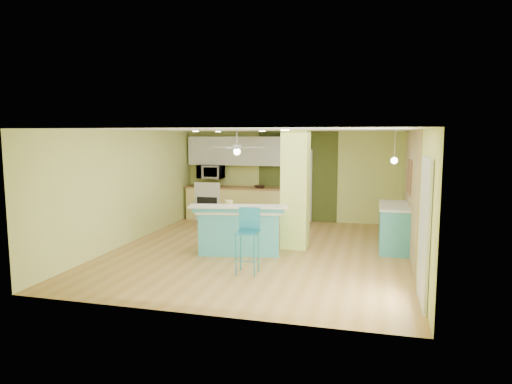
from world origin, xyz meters
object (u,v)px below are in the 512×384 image
side_counter (394,227)px  fruit_bowl (260,187)px  bar_stool (248,230)px  peninsula (240,229)px  canister (229,205)px

side_counter → fruit_bowl: bearing=146.5°
bar_stool → fruit_bowl: (-0.96, 4.66, 0.21)m
peninsula → fruit_bowl: 3.43m
side_counter → bar_stool: bearing=-137.2°
fruit_bowl → canister: size_ratio=1.61×
peninsula → canister: (-0.22, -0.01, 0.51)m
peninsula → fruit_bowl: peninsula is taller
bar_stool → side_counter: 3.47m
peninsula → bar_stool: (0.54, -1.29, 0.29)m
peninsula → canister: 0.56m
peninsula → side_counter: peninsula is taller
fruit_bowl → side_counter: bearing=-33.5°
side_counter → fruit_bowl: size_ratio=5.09×
bar_stool → canister: (-0.76, 1.28, 0.22)m
peninsula → fruit_bowl: size_ratio=6.85×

